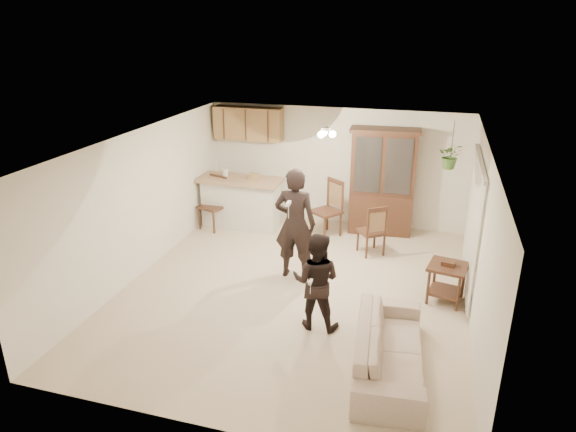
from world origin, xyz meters
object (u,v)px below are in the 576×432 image
(chair_bar, at_px, (213,214))
(side_table, at_px, (446,282))
(chair_hutch_left, at_px, (326,220))
(chair_hutch_right, at_px, (371,240))
(adult, at_px, (295,228))
(sofa, at_px, (390,344))
(child, at_px, (316,284))
(china_hutch, at_px, (382,183))

(chair_bar, bearing_deg, side_table, -1.37)
(chair_hutch_left, bearing_deg, chair_hutch_right, 6.47)
(adult, xyz_separation_m, chair_bar, (-2.26, 1.62, -0.58))
(sofa, relative_size, chair_hutch_right, 1.88)
(side_table, xyz_separation_m, chair_bar, (-4.78, 1.78, -0.01))
(sofa, height_order, child, child)
(adult, relative_size, side_table, 2.59)
(adult, distance_m, child, 1.61)
(sofa, distance_m, chair_hutch_right, 3.50)
(china_hutch, height_order, chair_bar, china_hutch)
(chair_hutch_left, bearing_deg, chair_bar, -135.15)
(china_hutch, xyz_separation_m, chair_hutch_left, (-1.04, -0.52, -0.75))
(adult, height_order, chair_bar, adult)
(child, xyz_separation_m, chair_hutch_right, (0.44, 2.72, -0.39))
(child, relative_size, chair_hutch_left, 1.15)
(child, distance_m, chair_hutch_left, 3.40)
(child, relative_size, china_hutch, 0.62)
(chair_bar, bearing_deg, sofa, -23.43)
(adult, height_order, china_hutch, china_hutch)
(chair_hutch_right, bearing_deg, sofa, 65.50)
(sofa, height_order, chair_bar, chair_bar)
(china_hutch, xyz_separation_m, chair_hutch_right, (-0.03, -1.13, -0.80))
(chair_bar, distance_m, chair_hutch_left, 2.41)
(side_table, height_order, chair_hutch_right, chair_hutch_right)
(china_hutch, bearing_deg, adult, -120.16)
(chair_hutch_right, bearing_deg, side_table, 97.41)
(chair_hutch_left, relative_size, chair_hutch_right, 1.17)
(child, bearing_deg, china_hutch, -97.00)
(sofa, distance_m, chair_bar, 5.56)
(adult, xyz_separation_m, china_hutch, (1.17, 2.43, 0.18))
(chair_bar, bearing_deg, chair_hutch_right, 13.64)
(side_table, bearing_deg, chair_hutch_left, 138.96)
(chair_hutch_left, bearing_deg, adult, -56.11)
(china_hutch, height_order, chair_hutch_left, china_hutch)
(side_table, distance_m, chair_bar, 5.10)
(chair_bar, bearing_deg, chair_hutch_left, 26.02)
(child, bearing_deg, chair_bar, -45.89)
(sofa, xyz_separation_m, chair_hutch_right, (-0.69, 3.43, -0.08))
(chair_bar, relative_size, chair_hutch_left, 0.96)
(china_hutch, xyz_separation_m, chair_bar, (-3.43, -0.81, -0.76))
(side_table, xyz_separation_m, chair_hutch_left, (-2.38, 2.07, 0.01))
(side_table, relative_size, chair_bar, 0.62)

